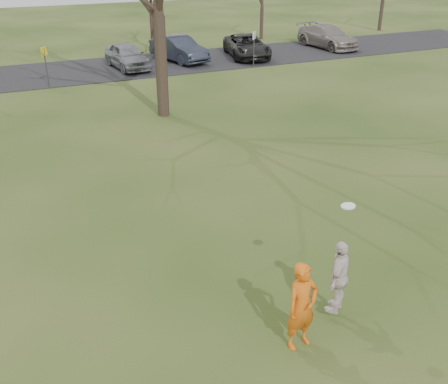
{
  "coord_description": "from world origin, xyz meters",
  "views": [
    {
      "loc": [
        -4.64,
        -6.39,
        7.04
      ],
      "look_at": [
        0.0,
        4.0,
        1.5
      ],
      "focal_mm": 41.89,
      "sensor_mm": 36.0,
      "label": 1
    }
  ],
  "objects_px": {
    "player_defender": "(302,306)",
    "car_4": "(127,56)",
    "car_5": "(179,49)",
    "car_6": "(247,46)",
    "car_7": "(328,37)",
    "catching_play": "(339,276)"
  },
  "relations": [
    {
      "from": "player_defender",
      "to": "car_4",
      "type": "xyz_separation_m",
      "value": [
        3.05,
        24.45,
        -0.14
      ]
    },
    {
      "from": "car_5",
      "to": "car_6",
      "type": "relative_size",
      "value": 0.91
    },
    {
      "from": "car_7",
      "to": "car_4",
      "type": "bearing_deg",
      "value": 176.62
    },
    {
      "from": "car_5",
      "to": "catching_play",
      "type": "relative_size",
      "value": 1.89
    },
    {
      "from": "car_4",
      "to": "car_6",
      "type": "height_order",
      "value": "car_4"
    },
    {
      "from": "car_4",
      "to": "catching_play",
      "type": "xyz_separation_m",
      "value": [
        -1.93,
        -24.02,
        0.22
      ]
    },
    {
      "from": "car_4",
      "to": "car_5",
      "type": "bearing_deg",
      "value": 5.19
    },
    {
      "from": "car_4",
      "to": "car_7",
      "type": "distance_m",
      "value": 14.6
    },
    {
      "from": "player_defender",
      "to": "car_5",
      "type": "bearing_deg",
      "value": 67.22
    },
    {
      "from": "car_5",
      "to": "car_6",
      "type": "distance_m",
      "value": 4.51
    },
    {
      "from": "car_6",
      "to": "catching_play",
      "type": "relative_size",
      "value": 2.07
    },
    {
      "from": "player_defender",
      "to": "car_7",
      "type": "height_order",
      "value": "player_defender"
    },
    {
      "from": "car_5",
      "to": "car_6",
      "type": "height_order",
      "value": "car_5"
    },
    {
      "from": "car_6",
      "to": "player_defender",
      "type": "bearing_deg",
      "value": -101.42
    },
    {
      "from": "car_7",
      "to": "catching_play",
      "type": "relative_size",
      "value": 2.1
    },
    {
      "from": "car_6",
      "to": "car_7",
      "type": "height_order",
      "value": "car_7"
    },
    {
      "from": "player_defender",
      "to": "car_6",
      "type": "height_order",
      "value": "player_defender"
    },
    {
      "from": "player_defender",
      "to": "car_4",
      "type": "bearing_deg",
      "value": 74.66
    },
    {
      "from": "car_5",
      "to": "catching_play",
      "type": "distance_m",
      "value": 25.26
    },
    {
      "from": "player_defender",
      "to": "car_7",
      "type": "distance_m",
      "value": 30.69
    },
    {
      "from": "catching_play",
      "to": "car_6",
      "type": "bearing_deg",
      "value": 67.71
    },
    {
      "from": "car_6",
      "to": "car_5",
      "type": "bearing_deg",
      "value": -175.16
    }
  ]
}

